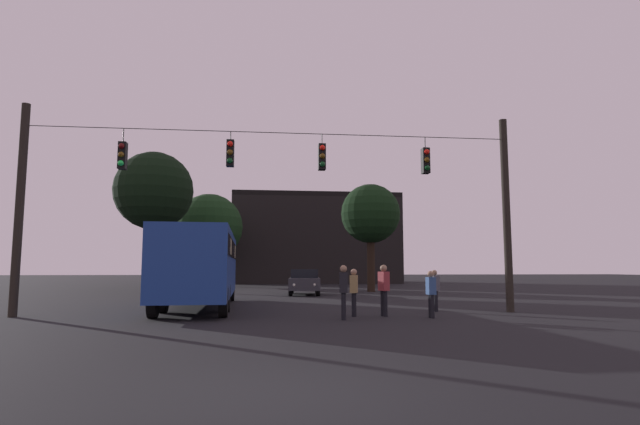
{
  "coord_description": "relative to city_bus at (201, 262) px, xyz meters",
  "views": [
    {
      "loc": [
        -0.38,
        -6.61,
        1.62
      ],
      "look_at": [
        1.44,
        9.82,
        3.44
      ],
      "focal_mm": 28.16,
      "sensor_mm": 36.0,
      "label": 1
    }
  ],
  "objects": [
    {
      "name": "ground_plane",
      "position": [
        2.94,
        10.11,
        -1.87
      ],
      "size": [
        168.0,
        168.0,
        0.0
      ],
      "primitive_type": "plane",
      "color": "black",
      "rests_on": "ground"
    },
    {
      "name": "overhead_signal_span",
      "position": [
        2.95,
        -3.29,
        2.28
      ],
      "size": [
        17.45,
        0.44,
        7.22
      ],
      "color": "black",
      "rests_on": "ground"
    },
    {
      "name": "city_bus",
      "position": [
        0.0,
        0.0,
        0.0
      ],
      "size": [
        2.88,
        11.08,
        3.0
      ],
      "color": "navy",
      "rests_on": "ground"
    },
    {
      "name": "car_near_right",
      "position": [
        4.97,
        9.37,
        -1.07
      ],
      "size": [
        2.14,
        4.44,
        1.52
      ],
      "color": "#2D2D33",
      "rests_on": "ground"
    },
    {
      "name": "pedestrian_crossing_left",
      "position": [
        7.96,
        -5.04,
        -1.02
      ],
      "size": [
        0.24,
        0.36,
        1.51
      ],
      "color": "black",
      "rests_on": "ground"
    },
    {
      "name": "pedestrian_crossing_center",
      "position": [
        5.55,
        -4.3,
        -0.98
      ],
      "size": [
        0.33,
        0.41,
        1.58
      ],
      "color": "black",
      "rests_on": "ground"
    },
    {
      "name": "pedestrian_crossing_right",
      "position": [
        5.03,
        -5.33,
        -0.91
      ],
      "size": [
        0.28,
        0.39,
        1.69
      ],
      "color": "black",
      "rests_on": "ground"
    },
    {
      "name": "pedestrian_near_bus",
      "position": [
        8.87,
        -2.75,
        -1.01
      ],
      "size": [
        0.3,
        0.4,
        1.53
      ],
      "color": "black",
      "rests_on": "ground"
    },
    {
      "name": "pedestrian_trailing",
      "position": [
        6.56,
        -4.34,
        -0.89
      ],
      "size": [
        0.35,
        0.42,
        1.71
      ],
      "color": "black",
      "rests_on": "ground"
    },
    {
      "name": "corner_building",
      "position": [
        7.88,
        33.86,
        2.75
      ],
      "size": [
        17.17,
        11.17,
        9.24
      ],
      "color": "black",
      "rests_on": "ground"
    },
    {
      "name": "tree_left_silhouette",
      "position": [
        9.74,
        12.5,
        3.37
      ],
      "size": [
        4.04,
        4.04,
        7.32
      ],
      "color": "black",
      "rests_on": "ground"
    },
    {
      "name": "tree_behind_building",
      "position": [
        -5.62,
        16.69,
        5.39
      ],
      "size": [
        5.73,
        5.73,
        10.14
      ],
      "color": "black",
      "rests_on": "ground"
    },
    {
      "name": "tree_right_far",
      "position": [
        -2.35,
        24.14,
        3.33
      ],
      "size": [
        5.88,
        5.88,
        8.15
      ],
      "color": "#2D2116",
      "rests_on": "ground"
    }
  ]
}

